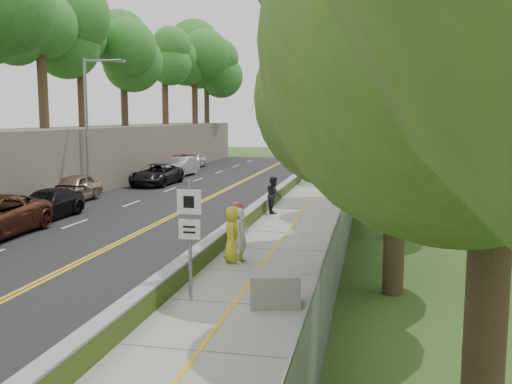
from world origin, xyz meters
name	(u,v)px	position (x,y,z in m)	size (l,w,h in m)	color
ground	(189,269)	(0.00, 0.00, 0.00)	(140.00, 140.00, 0.00)	#33511E
road	(181,197)	(-5.40, 15.00, 0.02)	(11.20, 66.00, 0.04)	black
sidewalk	(317,201)	(2.55, 15.00, 0.03)	(4.20, 66.00, 0.05)	gray
jersey_barrier	(276,195)	(0.25, 15.00, 0.30)	(0.42, 66.00, 0.60)	#89D023
rock_embankment	(54,161)	(-13.50, 15.00, 2.00)	(5.00, 66.00, 4.00)	#595147
chainlink_fence	(356,185)	(4.65, 15.00, 1.00)	(0.04, 66.00, 2.00)	slate
trees_embankment	(55,17)	(-13.00, 15.00, 10.50)	(6.40, 66.00, 13.00)	#367F2A
trees_fenceside	(404,73)	(7.00, 15.00, 7.00)	(7.00, 66.00, 14.00)	#547F2C
streetlight	(90,118)	(-10.46, 14.00, 4.64)	(2.52, 0.22, 8.00)	gray
signpost	(190,227)	(1.05, -3.02, 1.96)	(0.62, 0.09, 3.10)	gray
construction_barrel	(354,174)	(4.24, 26.00, 0.52)	(0.57, 0.57, 0.93)	#CD6D00
concrete_block	(274,289)	(3.20, -2.92, 0.46)	(1.22, 0.92, 0.81)	gray
car_3	(47,204)	(-9.09, 6.98, 0.71)	(1.86, 4.59, 1.33)	black
car_4	(73,188)	(-10.60, 11.93, 0.81)	(1.81, 4.50, 1.53)	tan
car_5	(180,167)	(-9.33, 26.21, 0.79)	(1.58, 4.54, 1.49)	silver
car_6	(156,175)	(-9.00, 20.30, 0.76)	(2.39, 5.18, 1.44)	black
car_7	(177,164)	(-10.60, 29.03, 0.75)	(1.99, 4.88, 1.42)	maroon
car_8	(194,160)	(-10.60, 33.79, 0.71)	(1.59, 3.95, 1.35)	silver
painter_0	(233,234)	(1.18, 1.00, 0.96)	(0.89, 0.58, 1.82)	gold
painter_1	(241,235)	(1.45, 1.00, 0.93)	(0.64, 0.42, 1.76)	silver
painter_2	(274,195)	(0.87, 10.49, 0.95)	(0.87, 0.68, 1.80)	black
painter_3	(237,224)	(0.75, 3.33, 0.85)	(1.03, 0.59, 1.60)	#95392F
person_far	(354,167)	(4.20, 26.91, 0.96)	(1.06, 0.44, 1.81)	black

